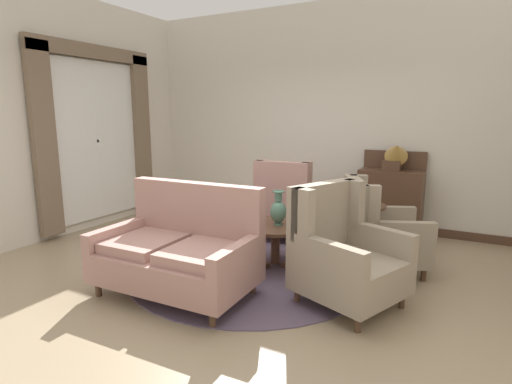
% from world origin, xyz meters
% --- Properties ---
extents(ground, '(8.57, 8.57, 0.00)m').
position_xyz_m(ground, '(0.00, 0.00, 0.00)').
color(ground, '#9E896B').
extents(wall_back, '(6.28, 0.08, 3.38)m').
position_xyz_m(wall_back, '(0.00, 2.69, 1.69)').
color(wall_back, silver).
rests_on(wall_back, ground).
extents(wall_left, '(0.08, 3.76, 3.38)m').
position_xyz_m(wall_left, '(-3.06, 0.81, 1.69)').
color(wall_left, silver).
rests_on(wall_left, ground).
extents(baseboard_back, '(6.12, 0.03, 0.12)m').
position_xyz_m(baseboard_back, '(0.00, 2.63, 0.06)').
color(baseboard_back, '#4C3323').
rests_on(baseboard_back, ground).
extents(area_rug, '(2.70, 2.70, 0.01)m').
position_xyz_m(area_rug, '(0.00, 0.30, 0.01)').
color(area_rug, '#5B4C60').
rests_on(area_rug, ground).
extents(window_with_curtains, '(0.12, 2.13, 2.64)m').
position_xyz_m(window_with_curtains, '(-2.97, 0.86, 1.48)').
color(window_with_curtains, silver).
extents(coffee_table, '(0.79, 0.79, 0.50)m').
position_xyz_m(coffee_table, '(0.21, 0.49, 0.40)').
color(coffee_table, '#4C3323').
rests_on(coffee_table, ground).
extents(porcelain_vase, '(0.18, 0.18, 0.39)m').
position_xyz_m(porcelain_vase, '(0.25, 0.49, 0.67)').
color(porcelain_vase, '#4C7A66').
rests_on(porcelain_vase, coffee_table).
extents(settee, '(1.52, 0.91, 1.05)m').
position_xyz_m(settee, '(-0.32, -0.55, 0.42)').
color(settee, tan).
rests_on(settee, ground).
extents(armchair_near_sideboard, '(1.09, 1.07, 1.02)m').
position_xyz_m(armchair_near_sideboard, '(1.23, 0.99, 0.43)').
color(armchair_near_sideboard, gray).
rests_on(armchair_near_sideboard, ground).
extents(armchair_back_corner, '(0.81, 0.90, 1.12)m').
position_xyz_m(armchair_back_corner, '(-0.10, 1.52, 0.47)').
color(armchair_back_corner, tan).
rests_on(armchair_back_corner, ground).
extents(armchair_near_window, '(1.08, 1.07, 1.09)m').
position_xyz_m(armchair_near_window, '(1.14, -0.01, 0.46)').
color(armchair_near_window, gray).
rests_on(armchair_near_window, ground).
extents(side_table, '(0.56, 0.56, 0.73)m').
position_xyz_m(side_table, '(1.04, 0.97, 0.44)').
color(side_table, '#4C3323').
rests_on(side_table, ground).
extents(sideboard, '(0.87, 0.40, 1.20)m').
position_xyz_m(sideboard, '(1.11, 2.39, 0.54)').
color(sideboard, '#4C3323').
rests_on(sideboard, ground).
extents(gramophone, '(0.37, 0.45, 0.49)m').
position_xyz_m(gramophone, '(1.16, 2.31, 1.18)').
color(gramophone, '#4C3323').
rests_on(gramophone, sideboard).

